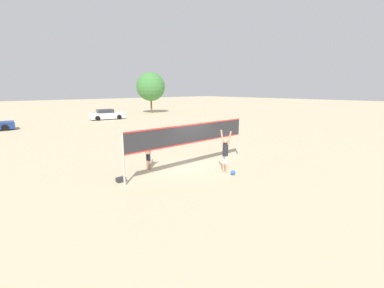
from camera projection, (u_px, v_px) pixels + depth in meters
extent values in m
plane|color=#C6B28C|center=(192.00, 167.00, 13.86)|extent=(200.00, 200.00, 0.00)
cylinder|color=beige|center=(123.00, 159.00, 11.04)|extent=(0.10, 0.10, 2.36)
cylinder|color=beige|center=(239.00, 137.00, 16.18)|extent=(0.10, 0.10, 2.36)
cube|color=#2D2D33|center=(192.00, 134.00, 13.47)|extent=(7.82, 0.02, 1.02)
cube|color=red|center=(192.00, 125.00, 13.37)|extent=(7.82, 0.03, 0.06)
cube|color=red|center=(192.00, 143.00, 13.57)|extent=(7.82, 0.03, 0.06)
cylinder|color=tan|center=(226.00, 168.00, 12.88)|extent=(0.11, 0.11, 0.49)
cylinder|color=white|center=(227.00, 160.00, 12.79)|extent=(0.12, 0.12, 0.40)
cylinder|color=tan|center=(223.00, 168.00, 13.03)|extent=(0.11, 0.11, 0.49)
cylinder|color=white|center=(224.00, 159.00, 12.94)|extent=(0.12, 0.12, 0.40)
cylinder|color=#26262D|center=(225.00, 150.00, 12.76)|extent=(0.28, 0.28, 0.63)
sphere|color=tan|center=(226.00, 141.00, 12.66)|extent=(0.24, 0.24, 0.24)
cylinder|color=tan|center=(230.00, 138.00, 12.45)|extent=(0.08, 0.22, 0.70)
cylinder|color=tan|center=(222.00, 137.00, 12.80)|extent=(0.08, 0.22, 0.70)
cylinder|color=tan|center=(148.00, 164.00, 13.60)|extent=(0.11, 0.11, 0.47)
cylinder|color=black|center=(147.00, 157.00, 13.51)|extent=(0.12, 0.12, 0.38)
cylinder|color=tan|center=(150.00, 165.00, 13.45)|extent=(0.11, 0.11, 0.47)
cylinder|color=black|center=(149.00, 158.00, 13.37)|extent=(0.12, 0.12, 0.38)
cylinder|color=tan|center=(148.00, 148.00, 13.34)|extent=(0.28, 0.28, 0.60)
sphere|color=tan|center=(148.00, 140.00, 13.25)|extent=(0.23, 0.23, 0.23)
cylinder|color=tan|center=(145.00, 136.00, 13.39)|extent=(0.08, 0.22, 0.67)
cylinder|color=tan|center=(150.00, 137.00, 13.03)|extent=(0.08, 0.22, 0.67)
sphere|color=blue|center=(233.00, 173.00, 12.64)|extent=(0.24, 0.24, 0.24)
cube|color=#2D2D33|center=(121.00, 180.00, 11.73)|extent=(0.40, 0.29, 0.20)
cylinder|color=black|center=(4.00, 126.00, 27.33)|extent=(0.65, 0.27, 0.64)
cylinder|color=black|center=(5.00, 128.00, 25.94)|extent=(0.65, 0.27, 0.64)
cube|color=silver|center=(107.00, 116.00, 35.66)|extent=(4.89, 2.55, 0.81)
cube|color=#2D333D|center=(105.00, 111.00, 35.40)|extent=(2.35, 1.94, 0.47)
cylinder|color=black|center=(116.00, 116.00, 37.11)|extent=(0.67, 0.33, 0.64)
cylinder|color=black|center=(119.00, 117.00, 35.74)|extent=(0.67, 0.33, 0.64)
cylinder|color=black|center=(95.00, 117.00, 35.66)|extent=(0.67, 0.33, 0.64)
cylinder|color=black|center=(98.00, 118.00, 34.29)|extent=(0.67, 0.33, 0.64)
cylinder|color=brown|center=(151.00, 104.00, 45.37)|extent=(0.27, 0.27, 3.18)
sphere|color=#42843D|center=(151.00, 87.00, 44.75)|extent=(4.95, 4.95, 4.95)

